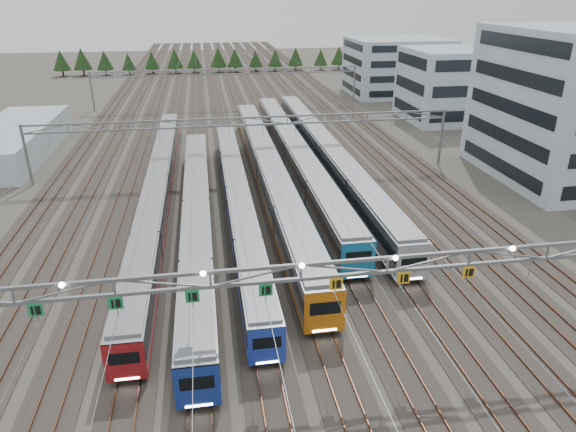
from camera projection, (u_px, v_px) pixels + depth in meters
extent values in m
plane|color=#47423A|center=(300.00, 365.00, 34.81)|extent=(400.00, 400.00, 0.00)
cube|color=#2D2823|center=(225.00, 93.00, 124.99)|extent=(54.00, 260.00, 0.08)
cube|color=brown|center=(117.00, 96.00, 121.18)|extent=(0.08, 260.00, 0.16)
cube|color=brown|center=(327.00, 90.00, 128.70)|extent=(0.08, 260.00, 0.16)
cube|color=brown|center=(222.00, 93.00, 124.84)|extent=(0.08, 260.00, 0.16)
cube|color=brown|center=(228.00, 93.00, 125.05)|extent=(0.08, 260.00, 0.16)
cube|color=black|center=(160.00, 198.00, 61.52)|extent=(2.17, 62.63, 0.33)
cube|color=gray|center=(159.00, 186.00, 60.88)|extent=(2.55, 63.90, 2.87)
cube|color=black|center=(158.00, 183.00, 60.74)|extent=(2.61, 63.58, 0.87)
cube|color=maroon|center=(160.00, 195.00, 61.37)|extent=(2.60, 63.58, 0.32)
cube|color=slate|center=(157.00, 174.00, 60.26)|extent=(2.30, 62.63, 0.23)
cube|color=maroon|center=(125.00, 362.00, 32.10)|extent=(2.57, 0.12, 2.87)
cube|color=black|center=(124.00, 358.00, 31.94)|extent=(1.91, 0.10, 0.87)
cube|color=white|center=(127.00, 379.00, 32.56)|extent=(1.53, 0.06, 0.14)
cube|color=black|center=(198.00, 228.00, 53.87)|extent=(2.29, 50.59, 0.35)
cube|color=gray|center=(197.00, 213.00, 53.18)|extent=(2.69, 51.63, 3.03)
cube|color=black|center=(197.00, 210.00, 53.04)|extent=(2.75, 51.37, 0.91)
cube|color=navy|center=(198.00, 224.00, 53.70)|extent=(2.74, 51.37, 0.34)
cube|color=slate|center=(196.00, 199.00, 52.53)|extent=(2.42, 50.59, 0.24)
cube|color=navy|center=(197.00, 387.00, 29.95)|extent=(2.71, 0.12, 3.03)
cube|color=black|center=(197.00, 383.00, 29.77)|extent=(2.02, 0.10, 0.91)
cube|color=white|center=(199.00, 405.00, 30.43)|extent=(1.61, 0.06, 0.14)
cube|color=black|center=(238.00, 211.00, 58.04)|extent=(2.14, 51.94, 0.32)
cube|color=gray|center=(238.00, 198.00, 57.41)|extent=(2.52, 53.00, 2.84)
cube|color=black|center=(237.00, 195.00, 57.27)|extent=(2.58, 52.74, 0.86)
cube|color=#2039AF|center=(238.00, 208.00, 57.89)|extent=(2.57, 52.74, 0.32)
cube|color=slate|center=(237.00, 185.00, 56.80)|extent=(2.27, 51.94, 0.23)
cube|color=#2039AF|center=(267.00, 347.00, 33.55)|extent=(2.54, 0.12, 2.84)
cube|color=black|center=(267.00, 343.00, 33.38)|extent=(1.89, 0.10, 0.86)
cube|color=white|center=(267.00, 362.00, 34.00)|extent=(1.51, 0.06, 0.14)
cube|color=black|center=(269.00, 184.00, 65.87)|extent=(2.55, 62.31, 0.39)
cube|color=gray|center=(268.00, 170.00, 65.11)|extent=(3.00, 63.59, 3.38)
cube|color=black|center=(268.00, 167.00, 64.95)|extent=(3.06, 63.27, 1.02)
cube|color=#CB6C12|center=(269.00, 181.00, 65.69)|extent=(3.05, 63.27, 0.38)
cube|color=slate|center=(268.00, 157.00, 64.38)|extent=(2.70, 62.31, 0.27)
cube|color=#CB6C12|center=(325.00, 313.00, 36.48)|extent=(3.02, 0.12, 3.38)
cube|color=black|center=(325.00, 308.00, 36.29)|extent=(2.25, 0.10, 1.02)
cube|color=white|center=(325.00, 330.00, 37.03)|extent=(1.80, 0.06, 0.16)
cube|color=black|center=(295.00, 167.00, 72.08)|extent=(2.55, 60.71, 0.39)
cube|color=gray|center=(295.00, 154.00, 71.32)|extent=(3.00, 61.95, 3.37)
cube|color=black|center=(295.00, 152.00, 71.15)|extent=(3.06, 61.64, 1.02)
cube|color=#1872AC|center=(295.00, 164.00, 71.89)|extent=(3.05, 61.64, 0.37)
cube|color=slate|center=(295.00, 142.00, 70.59)|extent=(2.70, 60.71, 0.27)
cube|color=#1872AC|center=(358.00, 261.00, 43.43)|extent=(3.02, 0.12, 3.37)
cube|color=black|center=(359.00, 257.00, 43.24)|extent=(2.25, 0.10, 1.02)
cube|color=white|center=(357.00, 276.00, 43.97)|extent=(1.80, 0.06, 0.16)
cube|color=black|center=(326.00, 165.00, 72.94)|extent=(2.53, 63.35, 0.38)
cube|color=gray|center=(326.00, 153.00, 72.19)|extent=(2.98, 64.64, 3.35)
cube|color=black|center=(326.00, 150.00, 72.03)|extent=(3.04, 64.32, 1.01)
cube|color=#9A9DA8|center=(326.00, 162.00, 72.76)|extent=(3.03, 64.32, 0.37)
cube|color=slate|center=(326.00, 140.00, 71.47)|extent=(2.68, 63.35, 0.27)
cube|color=#9A9DA8|center=(414.00, 263.00, 43.08)|extent=(3.00, 0.12, 3.35)
cube|color=black|center=(414.00, 259.00, 42.89)|extent=(2.24, 0.10, 1.01)
cube|color=white|center=(412.00, 279.00, 43.62)|extent=(1.79, 0.06, 0.16)
cube|color=slate|center=(301.00, 265.00, 31.65)|extent=(56.00, 0.22, 0.22)
cube|color=slate|center=(301.00, 279.00, 32.05)|extent=(56.00, 0.22, 0.22)
cube|color=#1A8345|center=(36.00, 310.00, 29.82)|extent=(0.85, 0.06, 0.85)
cube|color=#1A8345|center=(116.00, 303.00, 30.49)|extent=(0.85, 0.06, 0.85)
cube|color=#1A8345|center=(192.00, 296.00, 31.15)|extent=(0.85, 0.06, 0.85)
cube|color=#1A8345|center=(266.00, 290.00, 31.82)|extent=(0.85, 0.06, 0.85)
cube|color=gold|center=(336.00, 284.00, 32.48)|extent=(0.85, 0.06, 0.85)
cube|color=gold|center=(404.00, 278.00, 33.14)|extent=(0.85, 0.06, 0.85)
cube|color=gold|center=(469.00, 272.00, 33.81)|extent=(0.85, 0.06, 0.85)
cylinder|color=slate|center=(26.00, 156.00, 65.13)|extent=(0.36, 0.36, 8.00)
cylinder|color=slate|center=(441.00, 137.00, 73.40)|extent=(0.36, 0.36, 8.00)
cube|color=slate|center=(245.00, 118.00, 67.73)|extent=(56.00, 0.22, 0.22)
cube|color=slate|center=(246.00, 125.00, 68.13)|extent=(56.00, 0.22, 0.22)
cylinder|color=slate|center=(92.00, 91.00, 105.72)|extent=(0.36, 0.36, 8.00)
cylinder|color=slate|center=(354.00, 84.00, 113.99)|extent=(0.36, 0.36, 8.00)
cube|color=slate|center=(227.00, 69.00, 108.31)|extent=(56.00, 0.22, 0.22)
cube|color=slate|center=(227.00, 74.00, 108.72)|extent=(56.00, 0.22, 0.22)
cube|color=#9DAEBB|center=(573.00, 106.00, 66.20)|extent=(18.00, 22.00, 19.13)
cube|color=#9DAEBB|center=(444.00, 85.00, 97.63)|extent=(14.00, 16.00, 13.22)
cube|color=#9DAEBB|center=(397.00, 66.00, 122.21)|extent=(22.00, 18.00, 12.85)
cube|color=#9DAEBB|center=(14.00, 141.00, 78.07)|extent=(10.00, 30.00, 4.41)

